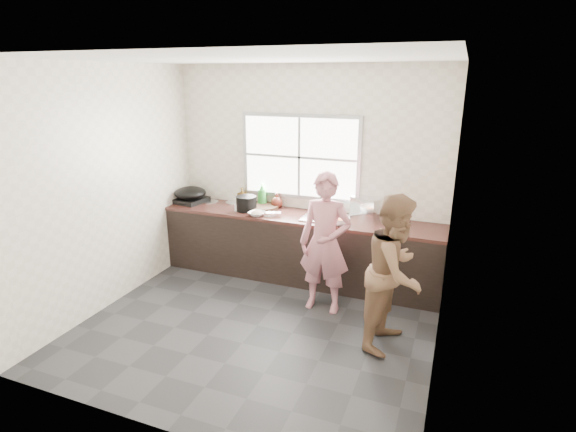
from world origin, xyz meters
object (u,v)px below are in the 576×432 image
at_px(bowl_mince, 257,214).
at_px(bottle_green, 262,194).
at_px(cutting_board, 262,207).
at_px(plate_food, 261,205).
at_px(glass_jar, 237,208).
at_px(woman, 325,248).
at_px(pot_lid_right, 235,202).
at_px(person_side, 395,272).
at_px(dish_rack, 367,207).
at_px(bottle_brown_tall, 242,196).
at_px(bowl_crabs, 339,221).
at_px(black_pot, 246,203).
at_px(wok, 190,193).
at_px(burner, 190,200).
at_px(bowl_held, 335,221).
at_px(bottle_brown_short, 277,201).
at_px(pot_lid_left, 211,202).

distance_m(bowl_mince, bottle_green, 0.47).
bearing_deg(cutting_board, bowl_mince, -75.53).
relative_size(plate_food, glass_jar, 2.67).
bearing_deg(woman, pot_lid_right, 150.88).
height_order(person_side, dish_rack, person_side).
relative_size(bottle_brown_tall, dish_rack, 0.60).
bearing_deg(bowl_crabs, plate_food, 162.00).
distance_m(black_pot, wok, 0.89).
xyz_separation_m(person_side, bowl_mince, (-1.86, 0.87, 0.12)).
height_order(plate_food, pot_lid_right, plate_food).
xyz_separation_m(black_pot, glass_jar, (-0.11, -0.06, -0.05)).
bearing_deg(plate_food, pot_lid_right, 180.00).
xyz_separation_m(bottle_green, burner, (-1.03, -0.19, -0.13)).
bearing_deg(person_side, bowl_held, 53.93).
height_order(person_side, bowl_crabs, person_side).
relative_size(burner, pot_lid_right, 1.60).
height_order(bowl_mince, bottle_green, bottle_green).
xyz_separation_m(bowl_held, bottle_green, (-1.12, 0.37, 0.13)).
relative_size(woman, bowl_mince, 7.04).
bearing_deg(woman, dish_rack, 73.72).
height_order(person_side, black_pot, person_side).
height_order(person_side, bottle_green, person_side).
relative_size(person_side, cutting_board, 3.39).
distance_m(person_side, bottle_brown_short, 2.21).
xyz_separation_m(bowl_held, glass_jar, (-1.34, 0.04, 0.01)).
xyz_separation_m(person_side, cutting_board, (-1.94, 1.20, 0.12)).
xyz_separation_m(cutting_board, bowl_crabs, (1.13, -0.27, 0.01)).
bearing_deg(woman, bottle_brown_tall, 149.03).
height_order(bottle_green, dish_rack, bottle_green).
height_order(bottle_green, pot_lid_right, bottle_green).
relative_size(bottle_brown_tall, pot_lid_left, 0.95).
distance_m(bowl_crabs, bowl_held, 0.05).
bearing_deg(cutting_board, dish_rack, 4.83).
bearing_deg(black_pot, dish_rack, 10.33).
height_order(bottle_green, bottle_brown_tall, bottle_green).
distance_m(person_side, wok, 3.18).
distance_m(bowl_crabs, dish_rack, 0.47).
height_order(plate_food, glass_jar, glass_jar).
height_order(cutting_board, bowl_crabs, bowl_crabs).
bearing_deg(pot_lid_left, pot_lid_right, 15.28).
height_order(bottle_brown_tall, pot_lid_left, bottle_brown_tall).
xyz_separation_m(woman, wok, (-2.15, 0.67, 0.26)).
distance_m(bowl_held, bottle_green, 1.19).
xyz_separation_m(plate_food, bottle_brown_tall, (-0.28, 0.00, 0.09)).
xyz_separation_m(black_pot, bottle_brown_short, (0.32, 0.28, -0.00)).
height_order(bowl_mince, bowl_crabs, bowl_crabs).
height_order(bowl_held, plate_food, bowl_held).
xyz_separation_m(bottle_brown_tall, bottle_brown_short, (0.51, 0.00, -0.01)).
relative_size(black_pot, wok, 0.62).
distance_m(black_pot, pot_lid_left, 0.68).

